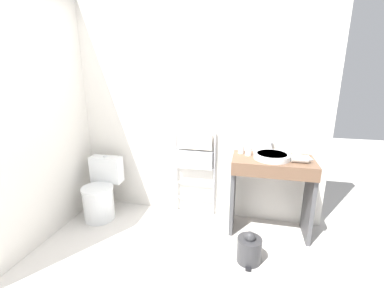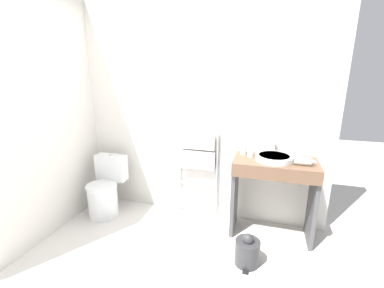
# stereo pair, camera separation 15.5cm
# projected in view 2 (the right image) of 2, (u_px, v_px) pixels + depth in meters

# --- Properties ---
(wall_back) EXTENTS (3.02, 0.12, 2.61)m
(wall_back) POSITION_uv_depth(u_px,v_px,m) (197.00, 109.00, 3.01)
(wall_back) COLOR silver
(wall_back) RESTS_ON ground_plane
(wall_side) EXTENTS (0.12, 2.12, 2.61)m
(wall_side) POSITION_uv_depth(u_px,v_px,m) (45.00, 113.00, 2.69)
(wall_side) COLOR silver
(wall_side) RESTS_ON ground_plane
(toilet) EXTENTS (0.39, 0.49, 0.73)m
(toilet) POSITION_uv_depth(u_px,v_px,m) (105.00, 191.00, 3.18)
(toilet) COLOR white
(toilet) RESTS_ON ground_plane
(towel_radiator) EXTENTS (0.49, 0.06, 1.06)m
(towel_radiator) POSITION_uv_depth(u_px,v_px,m) (197.00, 157.00, 3.04)
(towel_radiator) COLOR silver
(towel_radiator) RESTS_ON ground_plane
(vanity_counter) EXTENTS (0.83, 0.45, 0.86)m
(vanity_counter) POSITION_uv_depth(u_px,v_px,m) (273.00, 187.00, 2.67)
(vanity_counter) COLOR brown
(vanity_counter) RESTS_ON ground_plane
(sink_basin) EXTENTS (0.37, 0.37, 0.06)m
(sink_basin) POSITION_uv_depth(u_px,v_px,m) (274.00, 158.00, 2.60)
(sink_basin) COLOR white
(sink_basin) RESTS_ON vanity_counter
(faucet) EXTENTS (0.02, 0.10, 0.16)m
(faucet) POSITION_uv_depth(u_px,v_px,m) (274.00, 146.00, 2.75)
(faucet) COLOR silver
(faucet) RESTS_ON vanity_counter
(cup_near_wall) EXTENTS (0.06, 0.06, 0.10)m
(cup_near_wall) POSITION_uv_depth(u_px,v_px,m) (243.00, 150.00, 2.79)
(cup_near_wall) COLOR white
(cup_near_wall) RESTS_ON vanity_counter
(cup_near_edge) EXTENTS (0.07, 0.07, 0.10)m
(cup_near_edge) POSITION_uv_depth(u_px,v_px,m) (250.00, 152.00, 2.71)
(cup_near_edge) COLOR white
(cup_near_edge) RESTS_ON vanity_counter
(hair_dryer) EXTENTS (0.21, 0.16, 0.08)m
(hair_dryer) POSITION_uv_depth(u_px,v_px,m) (304.00, 161.00, 2.48)
(hair_dryer) COLOR white
(hair_dryer) RESTS_ON vanity_counter
(trash_bin) EXTENTS (0.23, 0.26, 0.31)m
(trash_bin) POSITION_uv_depth(u_px,v_px,m) (247.00, 251.00, 2.36)
(trash_bin) COLOR #333335
(trash_bin) RESTS_ON ground_plane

